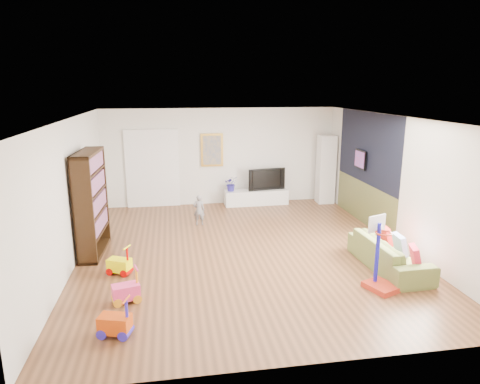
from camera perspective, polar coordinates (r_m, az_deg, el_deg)
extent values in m
cube|color=brown|center=(8.84, 0.42, -7.87)|extent=(6.50, 7.50, 0.00)
cube|color=white|center=(8.23, 0.46, 9.86)|extent=(6.50, 7.50, 0.00)
cube|color=silver|center=(12.08, -2.58, 4.72)|extent=(6.50, 0.00, 2.70)
cube|color=white|center=(4.95, 7.89, -9.27)|extent=(6.50, 0.00, 2.70)
cube|color=white|center=(8.52, -21.64, -0.19)|extent=(0.00, 7.50, 2.70)
cube|color=silver|center=(9.52, 20.10, 1.36)|extent=(0.00, 7.50, 2.70)
cube|color=black|center=(10.65, 16.61, 5.63)|extent=(0.01, 3.20, 1.70)
cube|color=brown|center=(10.92, 16.12, -1.39)|extent=(0.01, 3.20, 1.00)
cube|color=white|center=(12.02, -11.58, 2.95)|extent=(1.45, 0.06, 2.10)
cube|color=gold|center=(11.98, -3.76, 5.60)|extent=(0.62, 0.06, 0.92)
cube|color=#7F3F8C|center=(10.85, 15.74, 4.22)|extent=(0.04, 0.56, 0.46)
cube|color=silver|center=(12.17, 2.16, -0.68)|extent=(1.81, 0.50, 0.42)
cube|color=silver|center=(12.45, 11.36, 2.98)|extent=(0.47, 0.47, 1.94)
cube|color=black|center=(8.97, -19.21, -1.40)|extent=(0.44, 1.43, 2.07)
imported|color=olive|center=(8.42, 19.26, -7.79)|extent=(0.81, 1.95, 0.56)
cube|color=#AD2B19|center=(7.42, 18.66, -7.89)|extent=(0.59, 0.64, 1.25)
cube|color=#FFFD00|center=(8.03, -15.82, -8.72)|extent=(0.47, 0.39, 0.53)
cube|color=#CC440C|center=(6.20, -16.40, -15.72)|extent=(0.48, 0.37, 0.56)
cube|color=#FB3D84|center=(7.01, -15.01, -12.01)|extent=(0.47, 0.36, 0.55)
imported|color=slate|center=(10.37, -5.49, -2.41)|extent=(0.28, 0.20, 0.75)
imported|color=black|center=(12.16, 3.42, 1.80)|extent=(1.09, 0.31, 0.62)
imported|color=navy|center=(11.96, -1.17, 1.12)|extent=(0.38, 0.34, 0.42)
cube|color=red|center=(8.00, 22.35, -7.98)|extent=(0.21, 0.38, 0.37)
cube|color=silver|center=(8.48, 20.55, -6.58)|extent=(0.12, 0.39, 0.38)
cube|color=red|center=(8.88, 18.88, -5.50)|extent=(0.13, 0.38, 0.37)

